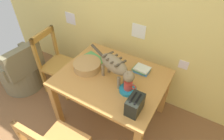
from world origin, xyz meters
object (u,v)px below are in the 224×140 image
Objects in this scene: coffee_mug at (129,85)px; wooden_chair_near at (57,64)px; saucer_bowl at (128,90)px; wicker_armchair at (22,72)px; wicker_basket at (87,65)px; magazine at (92,59)px; toaster at (135,105)px; cat at (115,66)px; dining_table at (112,82)px; book_stack at (142,69)px.

coffee_mug is 0.14× the size of wooden_chair_near.
saucer_bowl is 0.23× the size of wicker_armchair.
saucer_bowl is 0.07m from coffee_mug.
wicker_basket is at bearing -77.42° from wicker_armchair.
toaster is (0.79, -0.44, 0.08)m from magazine.
toaster is at bearing 73.25° from cat.
cat is at bearing 77.84° from wooden_chair_near.
wicker_armchair is at bearing -148.58° from magazine.
cat is 0.81× the size of wicker_armchair.
cat is 1.69m from wicker_armchair.
wicker_basket is at bearing -72.58° from cat.
coffee_mug is (0.19, -0.07, -0.13)m from cat.
cat reaches higher than dining_table.
coffee_mug reaches higher than magazine.
toaster is 1.48m from wooden_chair_near.
dining_table is 0.37m from book_stack.
coffee_mug is 1.29m from wooden_chair_near.
cat reaches higher than saucer_bowl.
magazine is at bearing 158.42° from dining_table.
saucer_bowl is 0.60× the size of magazine.
saucer_bowl is 0.58m from wicker_basket.
magazine is at bearing 158.17° from saucer_bowl.
wicker_armchair is at bearing -172.65° from dining_table.
wicker_basket is at bearing -175.52° from dining_table.
cat is (0.06, -0.04, 0.30)m from dining_table.
book_stack reaches higher than dining_table.
wicker_armchair reaches higher than magazine.
magazine is 0.32× the size of wooden_chair_near.
wicker_basket is at bearing 74.95° from wooden_chair_near.
saucer_bowl reaches higher than dining_table.
magazine is 1.49× the size of toaster.
saucer_bowl is 1.36× the size of coffee_mug.
wicker_armchair is (-1.74, -0.09, -0.54)m from coffee_mug.
book_stack is at bearing -70.98° from wicker_armchair.
magazine is 0.66m from wooden_chair_near.
book_stack is at bearing 92.71° from wooden_chair_near.
cat is 3.52× the size of saucer_bowl.
wicker_armchair is (-0.52, -0.28, -0.19)m from wooden_chair_near.
cat reaches higher than wicker_basket.
saucer_bowl is 1.80m from wicker_armchair.
cat is at bearing 144.13° from toaster.
toaster is at bearing -35.20° from dining_table.
wooden_chair_near is 1.21× the size of wicker_armchair.
wooden_chair_near is at bearing 164.75° from toaster.
magazine is 0.91m from toaster.
saucer_bowl is 0.56× the size of wicker_basket.
coffee_mug reaches higher than dining_table.
book_stack is at bearing 24.44° from magazine.
wooden_chair_near reaches higher than saucer_bowl.
cat is 2.13× the size of magazine.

